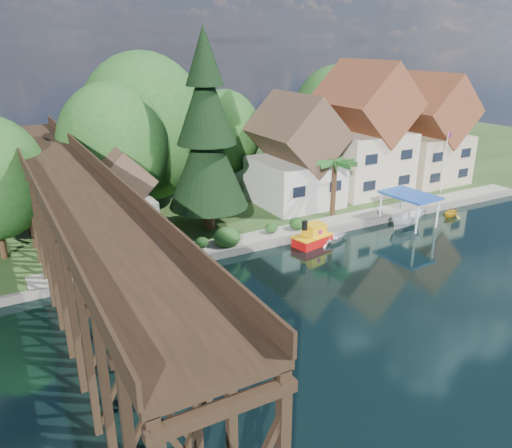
% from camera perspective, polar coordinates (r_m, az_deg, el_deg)
% --- Properties ---
extents(ground, '(140.00, 140.00, 0.00)m').
position_cam_1_polar(ground, '(35.81, 8.90, -6.84)').
color(ground, black).
rests_on(ground, ground).
extents(bank, '(140.00, 52.00, 0.50)m').
position_cam_1_polar(bank, '(64.22, -9.86, 5.58)').
color(bank, '#29471C').
rests_on(bank, ground).
extents(seawall, '(60.00, 0.40, 0.62)m').
position_cam_1_polar(seawall, '(43.72, 6.75, -1.17)').
color(seawall, slate).
rests_on(seawall, ground).
extents(promenade, '(50.00, 2.60, 0.06)m').
position_cam_1_polar(promenade, '(45.74, 7.86, 0.06)').
color(promenade, gray).
rests_on(promenade, bank).
extents(trestle_bridge, '(4.12, 44.18, 9.30)m').
position_cam_1_polar(trestle_bridge, '(32.21, -19.97, -0.63)').
color(trestle_bridge, black).
rests_on(trestle_bridge, ground).
extents(house_left, '(7.64, 8.64, 11.02)m').
position_cam_1_polar(house_left, '(50.26, 4.48, 7.50)').
color(house_left, beige).
rests_on(house_left, bank).
extents(house_center, '(8.65, 9.18, 13.89)m').
position_cam_1_polar(house_center, '(55.75, 12.11, 9.72)').
color(house_center, beige).
rests_on(house_center, bank).
extents(house_right, '(8.15, 8.64, 12.45)m').
position_cam_1_polar(house_right, '(61.73, 18.83, 9.48)').
color(house_right, '#C0AD8A').
rests_on(house_right, bank).
extents(shed, '(5.09, 5.40, 7.85)m').
position_cam_1_polar(shed, '(42.26, -15.29, 2.54)').
color(shed, beige).
rests_on(shed, bank).
extents(bg_trees, '(49.90, 13.30, 10.57)m').
position_cam_1_polar(bg_trees, '(51.50, -4.41, 10.25)').
color(bg_trees, '#382314').
rests_on(bg_trees, bank).
extents(shrubs, '(15.76, 2.47, 1.70)m').
position_cam_1_polar(shrubs, '(40.35, -4.26, -1.54)').
color(shrubs, '#1E4418').
rests_on(shrubs, bank).
extents(conifer, '(6.88, 6.88, 16.93)m').
position_cam_1_polar(conifer, '(42.32, -5.66, 9.92)').
color(conifer, '#382314').
rests_on(conifer, bank).
extents(palm_tree, '(4.38, 4.38, 5.64)m').
position_cam_1_polar(palm_tree, '(46.83, 9.02, 6.73)').
color(palm_tree, '#382314').
rests_on(palm_tree, bank).
extents(flagpole, '(0.98, 0.43, 6.62)m').
position_cam_1_polar(flagpole, '(57.64, 20.87, 7.30)').
color(flagpole, white).
rests_on(flagpole, bank).
extents(tugboat, '(3.62, 2.44, 2.41)m').
position_cam_1_polar(tugboat, '(42.03, 6.49, -1.45)').
color(tugboat, '#B70C0C').
rests_on(tugboat, ground).
extents(boat_white_a, '(4.00, 2.95, 0.80)m').
position_cam_1_polar(boat_white_a, '(43.08, 8.25, -1.44)').
color(boat_white_a, white).
rests_on(boat_white_a, ground).
extents(boat_canopy, '(4.02, 5.09, 3.12)m').
position_cam_1_polar(boat_canopy, '(47.74, 16.99, 1.24)').
color(boat_canopy, white).
rests_on(boat_canopy, ground).
extents(boat_yellow, '(2.40, 2.14, 1.15)m').
position_cam_1_polar(boat_yellow, '(52.13, 21.44, 1.40)').
color(boat_yellow, gold).
rests_on(boat_yellow, ground).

